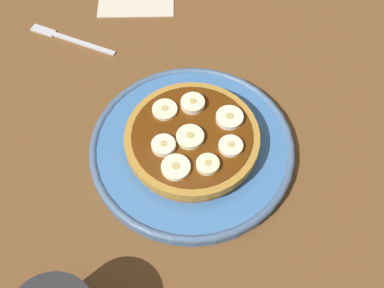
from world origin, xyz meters
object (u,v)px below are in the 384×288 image
Objects in this scene: fork at (67,38)px; banana_slice_3 at (208,165)px; banana_slice_1 at (164,146)px; banana_slice_5 at (165,110)px; plate at (192,148)px; banana_slice_6 at (230,118)px; pancake_stack at (195,140)px; banana_slice_0 at (193,138)px; banana_slice_7 at (230,148)px; banana_slice_4 at (175,167)px; banana_slice_2 at (193,104)px.

banana_slice_3 is at bearing -28.44° from fork.
banana_slice_5 is (-1.87, 4.70, -0.13)cm from banana_slice_1.
banana_slice_1 reaches higher than plate.
banana_slice_1 is 8.47cm from banana_slice_6.
plate is at bearing -24.90° from banana_slice_5.
pancake_stack is 4.93× the size of banana_slice_0.
banana_slice_7 is (4.27, 0.36, -0.06)cm from banana_slice_0.
banana_slice_1 is 7.46cm from banana_slice_7.
banana_slice_7 is 29.97cm from fork.
banana_slice_0 is at bearing 83.50° from banana_slice_4.
banana_slice_3 reaches higher than banana_slice_5.
banana_slice_7 is (6.12, -4.14, -0.13)cm from banana_slice_2.
pancake_stack is 5.45× the size of banana_slice_2.
banana_slice_3 is (4.58, -7.13, -0.06)cm from banana_slice_2.
banana_slice_0 and banana_slice_6 have the same top height.
banana_slice_4 is 6.61cm from banana_slice_7.
fork is (-21.45, 6.97, -3.92)cm from banana_slice_2.
banana_slice_1 is 5.06cm from banana_slice_5.
banana_slice_1 is 6.71cm from banana_slice_2.
banana_slice_1 is at bearing -131.51° from banana_slice_6.
pancake_stack is 5.26× the size of banana_slice_5.
pancake_stack is 5.08cm from banana_slice_5.
plate is 9.38× the size of banana_slice_3.
banana_slice_0 is 1.14× the size of banana_slice_7.
pancake_stack is 4.72cm from banana_slice_6.
banana_slice_6 reaches higher than banana_slice_4.
banana_slice_4 and banana_slice_7 have the same top height.
plate is 8.73× the size of banana_slice_7.
banana_slice_4 is (-0.08, -4.83, 3.16)cm from plate.
banana_slice_2 is 0.89× the size of banana_slice_6.
banana_slice_6 is (2.86, 4.19, -0.00)cm from banana_slice_0.
plate is at bearing -25.40° from fork.
pancake_stack is at bearing -130.60° from banana_slice_6.
banana_slice_6 is at bearing 47.78° from plate.
banana_slice_0 is 0.24× the size of fork.
banana_slice_5 is 0.93× the size of banana_slice_6.
banana_slice_6 reaches higher than banana_slice_5.
fork is at bearing 164.46° from banana_slice_6.
banana_slice_5 is 21.04cm from fork.
banana_slice_0 is 5.28cm from banana_slice_5.
pancake_stack is 5.61× the size of banana_slice_7.
banana_slice_5 is at bearing 155.10° from plate.
fork is (-22.90, 10.87, -0.63)cm from plate.
plate is 5.60cm from banana_slice_5.
banana_slice_6 is (3.34, 8.43, 0.05)cm from banana_slice_4.
banana_slice_0 is 1.07× the size of banana_slice_5.
banana_slice_1 is 24.96cm from fork.
banana_slice_6 is (2.92, 3.41, 1.48)cm from pancake_stack.
banana_slice_5 is at bearing -25.51° from fork.
banana_slice_0 is 4.27cm from banana_slice_4.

